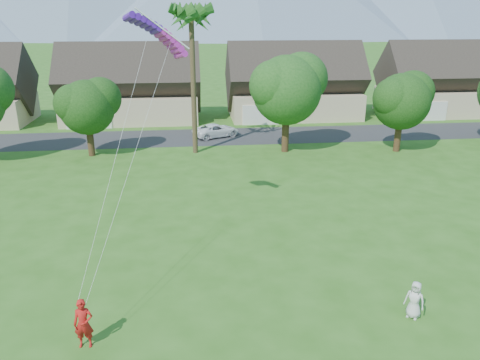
{
  "coord_description": "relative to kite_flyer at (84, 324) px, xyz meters",
  "views": [
    {
      "loc": [
        -2.36,
        -11.85,
        11.56
      ],
      "look_at": [
        0.0,
        10.0,
        3.8
      ],
      "focal_mm": 35.0,
      "sensor_mm": 36.0,
      "label": 1
    }
  ],
  "objects": [
    {
      "name": "street",
      "position": [
        6.49,
        31.04,
        -0.97
      ],
      "size": [
        90.0,
        7.0,
        0.01
      ],
      "primitive_type": "cube",
      "color": "#2D2D30",
      "rests_on": "ground"
    },
    {
      "name": "kite_flyer",
      "position": [
        0.0,
        0.0,
        0.0
      ],
      "size": [
        0.72,
        0.48,
        1.95
      ],
      "primitive_type": "imported",
      "rotation": [
        0.0,
        0.0,
        -0.02
      ],
      "color": "red",
      "rests_on": "ground"
    },
    {
      "name": "watcher",
      "position": [
        12.81,
        0.39,
        -0.17
      ],
      "size": [
        0.92,
        0.9,
        1.6
      ],
      "primitive_type": "imported",
      "rotation": [
        0.0,
        0.0,
        -0.74
      ],
      "color": "silver",
      "rests_on": "ground"
    },
    {
      "name": "parked_car",
      "position": [
        6.67,
        31.04,
        -0.32
      ],
      "size": [
        5.17,
        3.9,
        1.3
      ],
      "primitive_type": "imported",
      "rotation": [
        0.0,
        0.0,
        2.0
      ],
      "color": "white",
      "rests_on": "ground"
    },
    {
      "name": "houses_row",
      "position": [
        6.98,
        40.04,
        2.47
      ],
      "size": [
        72.75,
        8.19,
        8.86
      ],
      "color": "beige",
      "rests_on": "ground"
    },
    {
      "name": "tree_row",
      "position": [
        5.34,
        24.96,
        3.91
      ],
      "size": [
        62.27,
        6.67,
        8.45
      ],
      "color": "#47301C",
      "rests_on": "ground"
    },
    {
      "name": "fan_palm",
      "position": [
        4.49,
        25.54,
        10.83
      ],
      "size": [
        3.0,
        3.0,
        13.8
      ],
      "color": "#4C3D26",
      "rests_on": "ground"
    },
    {
      "name": "parafoil_kite",
      "position": [
        2.75,
        9.04,
        9.85
      ],
      "size": [
        3.5,
        1.46,
        0.5
      ],
      "rotation": [
        0.0,
        0.0,
        0.31
      ],
      "color": "#4F16A8",
      "rests_on": "ground"
    }
  ]
}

